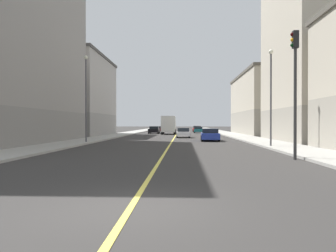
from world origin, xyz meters
name	(u,v)px	position (x,y,z in m)	size (l,w,h in m)	color
ground_plane	(130,208)	(0.00, 0.00, 0.00)	(400.00, 400.00, 0.00)	#312E2D
sidewalk_left	(231,134)	(9.18, 49.00, 0.07)	(3.56, 168.00, 0.15)	#9E9B93
sidewalk_right	(123,134)	(-9.18, 49.00, 0.07)	(3.56, 168.00, 0.15)	#9E9B93
lane_center_stripe	(176,134)	(0.00, 49.00, 0.01)	(0.16, 154.00, 0.01)	#E5D14C
building_left_mid	(316,38)	(14.99, 27.77, 10.72)	(8.36, 14.75, 21.41)	#9D9688
building_left_far	(264,104)	(14.99, 50.08, 5.18)	(8.36, 22.59, 10.34)	#9D9688
building_right_corner	(0,31)	(-14.99, 21.27, 10.09)	(8.36, 24.75, 20.16)	slate
building_right_midblock	(80,96)	(-14.99, 43.72, 6.17)	(8.36, 17.42, 12.31)	gray
traffic_light_left_near	(295,77)	(6.99, 10.22, 4.28)	(0.40, 0.32, 6.70)	#2D2D2D
street_lamp_left_near	(271,88)	(8.00, 18.83, 4.67)	(0.36, 0.36, 7.50)	#4C4C51
street_lamp_right_near	(86,90)	(-8.00, 23.57, 5.01)	(0.36, 0.36, 8.15)	#4C4C51
car_teal	(198,130)	(4.24, 59.47, 0.60)	(1.99, 4.11, 1.21)	#196670
car_blue	(210,135)	(4.07, 28.66, 0.66)	(2.08, 4.65, 1.34)	#23389E
car_maroon	(161,129)	(-3.87, 67.06, 0.61)	(1.90, 4.22, 1.26)	maroon
car_black	(154,130)	(-4.23, 54.20, 0.66)	(2.01, 4.09, 1.36)	black
car_red	(197,129)	(4.36, 69.68, 0.64)	(2.02, 4.50, 1.31)	red
car_white	(183,133)	(1.19, 37.02, 0.64)	(1.79, 4.05, 1.30)	white
box_truck	(169,125)	(-1.37, 50.53, 1.64)	(2.43, 6.98, 3.14)	beige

